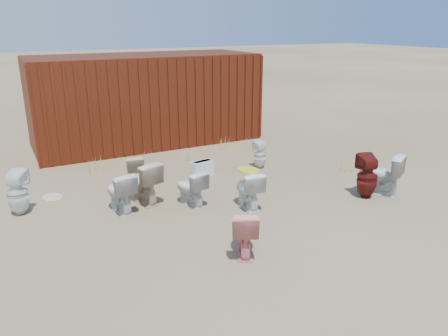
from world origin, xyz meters
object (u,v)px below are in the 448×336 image
toilet_front_maroon (367,176)px  toilet_front_e (380,174)px  toilet_back_a (17,193)px  toilet_back_yellowlid (248,189)px  shipping_container (146,99)px  toilet_front_c (191,188)px  toilet_back_beige_right (135,170)px  loose_tank (202,169)px  toilet_front_a (120,192)px  toilet_back_e (260,154)px  toilet_front_pink (244,231)px  toilet_back_beige_left (142,182)px

toilet_front_maroon → toilet_front_e: bearing=-161.8°
toilet_back_a → toilet_back_yellowlid: bearing=-175.9°
shipping_container → toilet_front_c: bearing=-99.3°
shipping_container → toilet_back_beige_right: size_ratio=9.29×
loose_tank → toilet_front_c: bearing=-132.3°
shipping_container → toilet_back_a: bearing=-134.1°
toilet_front_a → toilet_back_e: toilet_front_a is taller
toilet_front_pink → toilet_back_e: toilet_front_pink is taller
toilet_front_c → toilet_back_a: bearing=-34.5°
toilet_front_maroon → toilet_back_yellowlid: bearing=0.8°
shipping_container → toilet_back_yellowlid: size_ratio=8.57×
toilet_front_pink → toilet_back_a: bearing=-19.6°
toilet_front_a → toilet_back_e: (3.52, 0.90, -0.04)m
toilet_back_beige_left → loose_tank: toilet_back_beige_left is taller
toilet_back_e → toilet_front_pink: bearing=56.3°
toilet_back_beige_left → toilet_front_e: bearing=140.3°
toilet_front_c → toilet_back_yellowlid: bearing=131.9°
toilet_back_beige_right → loose_tank: toilet_back_beige_right is taller
toilet_front_a → toilet_back_beige_left: (0.47, 0.19, 0.04)m
toilet_front_maroon → loose_tank: toilet_front_maroon is taller
toilet_front_pink → toilet_back_a: (-2.79, 3.04, 0.05)m
toilet_front_maroon → toilet_front_c: bearing=-4.6°
toilet_front_a → toilet_front_c: 1.26m
toilet_back_yellowlid → toilet_back_e: (1.42, 1.83, -0.03)m
toilet_back_a → toilet_back_beige_right: bearing=-139.8°
toilet_front_c → shipping_container: bearing=-113.6°
toilet_front_pink → toilet_front_c: (0.04, 2.00, -0.02)m
toilet_back_beige_left → toilet_back_e: bearing=176.2°
toilet_front_maroon → toilet_back_beige_left: (-3.87, 1.78, -0.02)m
shipping_container → toilet_front_e: size_ratio=7.25×
toilet_front_pink → toilet_back_yellowlid: (0.92, 1.41, -0.00)m
toilet_back_e → toilet_back_beige_right: bearing=-3.6°
toilet_front_maroon → toilet_back_a: size_ratio=1.06×
shipping_container → toilet_back_beige_left: (-1.53, -4.23, -0.79)m
toilet_front_pink → shipping_container: bearing=-69.0°
toilet_front_c → toilet_back_beige_right: toilet_front_c is taller
toilet_front_a → toilet_back_a: toilet_back_a is taller
toilet_front_c → toilet_front_maroon: (3.12, -1.25, 0.09)m
toilet_front_c → toilet_back_beige_right: (-0.58, 1.53, -0.01)m
shipping_container → toilet_front_maroon: shipping_container is taller
toilet_back_e → toilet_front_c: bearing=30.5°
toilet_front_a → toilet_back_yellowlid: toilet_front_a is taller
shipping_container → toilet_front_pink: size_ratio=8.50×
toilet_back_beige_right → loose_tank: size_ratio=1.29×
toilet_front_maroon → toilet_back_beige_right: bearing=-19.7°
shipping_container → toilet_front_c: 4.90m
toilet_front_e → loose_tank: (-2.60, 2.57, -0.24)m
toilet_front_pink → toilet_back_beige_right: toilet_front_pink is taller
toilet_front_e → toilet_back_a: toilet_front_e is taller
toilet_front_c → loose_tank: (0.87, 1.33, -0.16)m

